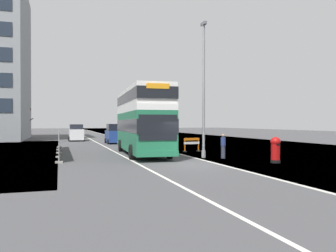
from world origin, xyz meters
The scene contains 11 objects.
ground centered at (0.51, 0.14, -0.05)m, with size 140.00×280.00×0.10m.
double_decker_bus centered at (-1.29, 6.90, 2.65)m, with size 3.35×11.48×4.98m.
lamppost_foreground centered at (2.22, 3.16, 4.47)m, with size 0.29×0.70×9.42m.
red_pillar_postbox centered at (5.14, -0.99, 0.86)m, with size 0.61×0.61×1.58m.
roadworks_barrier centered at (3.29, 8.09, 0.71)m, with size 1.51×0.65×1.15m.
construction_site_fence centered at (-7.38, 9.61, 0.91)m, with size 0.44×13.80×1.92m.
car_oncoming_near centered at (-1.13, 21.43, 1.07)m, with size 2.03×3.81×2.31m.
car_receding_mid centered at (-5.17, 29.03, 1.06)m, with size 2.02×4.57×2.23m.
bare_tree_far_verge_near centered at (-14.00, 37.81, 2.26)m, with size 2.72×3.29×4.42m.
bare_tree_far_verge_mid centered at (-12.58, 41.36, 2.60)m, with size 2.51×3.03×5.37m.
pedestrian_at_kerb centered at (3.30, 2.30, 0.84)m, with size 0.34×0.34×1.67m.
Camera 1 is at (-7.36, -18.65, 2.43)m, focal length 36.45 mm.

